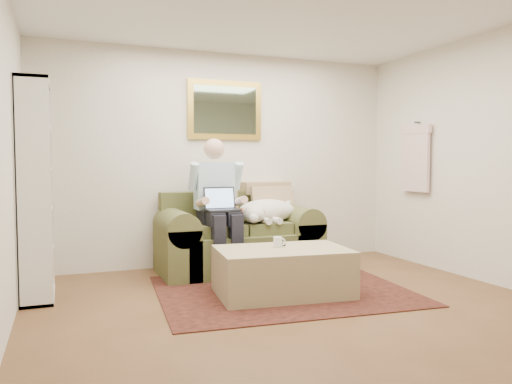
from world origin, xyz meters
TOP-DOWN VIEW (x-y plane):
  - room_shell at (0.00, 0.35)m, footprint 4.51×5.00m
  - rug at (0.12, 0.98)m, footprint 2.53×2.09m
  - sofa at (0.01, 2.01)m, footprint 1.82×0.92m
  - seated_man at (-0.26, 1.84)m, footprint 0.60×0.85m
  - laptop at (-0.26, 1.77)m, footprint 0.35×0.28m
  - sleeping_dog at (0.34, 1.92)m, footprint 0.75×0.47m
  - ottoman at (0.06, 0.84)m, footprint 1.30×0.90m
  - coffee_mug at (0.04, 0.92)m, footprint 0.08×0.08m
  - tv_remote at (0.12, 1.03)m, footprint 0.06×0.15m
  - bookshelf at (-2.10, 1.60)m, footprint 0.28×0.80m
  - wall_mirror at (0.01, 2.47)m, footprint 0.94×0.04m
  - hanging_shirt at (2.19, 1.60)m, footprint 0.06×0.52m

SIDE VIEW (x-z plane):
  - rug at x=0.12m, z-range 0.00..0.01m
  - ottoman at x=0.06m, z-range 0.00..0.44m
  - sofa at x=0.01m, z-range -0.23..0.86m
  - tv_remote at x=0.12m, z-range 0.44..0.46m
  - coffee_mug at x=0.04m, z-range 0.44..0.54m
  - sleeping_dog at x=0.34m, z-range 0.56..0.83m
  - seated_man at x=-0.26m, z-range 0.00..1.53m
  - laptop at x=-0.26m, z-range 0.67..0.93m
  - bookshelf at x=-2.10m, z-range 0.00..2.00m
  - room_shell at x=0.00m, z-range 0.00..2.61m
  - hanging_shirt at x=2.19m, z-range 0.90..1.80m
  - wall_mirror at x=0.01m, z-range 1.54..2.26m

